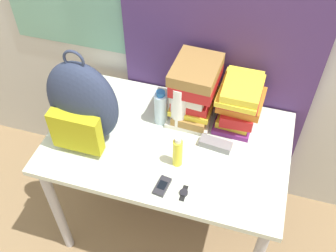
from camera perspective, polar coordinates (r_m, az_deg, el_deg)
wall_back at (r=1.90m, az=3.91°, el=17.59°), size 6.00×0.06×2.50m
curtain_blue at (r=1.83m, az=8.12°, el=16.00°), size 0.97×0.04×2.50m
desk at (r=1.95m, az=0.00°, el=-4.08°), size 1.14×0.72×0.77m
backpack at (r=1.78m, az=-12.34°, el=2.96°), size 0.33×0.22×0.50m
book_stack_left at (r=1.89m, az=3.91°, el=5.26°), size 0.22×0.28×0.32m
book_stack_center at (r=1.89m, az=10.31°, el=3.41°), size 0.22×0.27×0.26m
water_bottle at (r=1.89m, az=-1.05°, el=2.65°), size 0.06×0.06×0.20m
sports_bottle at (r=1.85m, az=1.64°, el=2.98°), size 0.08×0.08×0.27m
sunscreen_bottle at (r=1.72m, az=1.41°, el=-3.81°), size 0.04×0.04×0.17m
cell_phone at (r=1.70m, az=-0.84°, el=-8.72°), size 0.06×0.10×0.02m
sunglasses_case at (r=1.85m, az=6.90°, el=-2.64°), size 0.15×0.07×0.04m
wristwatch at (r=1.69m, az=2.30°, el=-9.67°), size 0.04×0.08×0.01m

